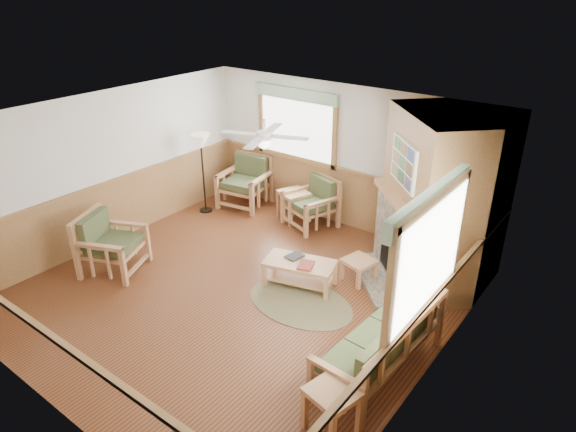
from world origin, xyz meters
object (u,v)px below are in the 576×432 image
Objects in this scene: floor_lamp_left at (203,174)px; coffee_table at (300,274)px; sofa at (380,342)px; armchair_back_right at (311,203)px; footstool at (358,270)px; end_table_sofa at (332,410)px; armchair_left at (112,243)px; floor_lamp_right at (412,268)px; end_table_chairs at (294,206)px; armchair_back_left at (245,182)px.

coffee_table is at bearing -18.81° from floor_lamp_left.
armchair_back_right is (-2.97, 2.79, 0.04)m from sofa.
end_table_sofa is at bearing -65.22° from footstool.
footstool is 3.90m from floor_lamp_left.
armchair_back_right is 2.11m from footstool.
end_table_sofa is 3.03m from footstool.
floor_lamp_right is (4.39, 1.73, 0.32)m from armchair_left.
end_table_chairs is at bearing -161.28° from armchair_back_right.
armchair_back_left reaches higher than sofa.
end_table_sofa is at bearing -121.67° from armchair_left.
armchair_back_right is at bearing 127.59° from end_table_sofa.
armchair_left is 4.73m from floor_lamp_right.
coffee_table is (1.09, -1.85, -0.25)m from armchair_back_right.
armchair_back_left reaches higher than end_table_chairs.
sofa is at bearing -40.80° from armchair_back_left.
armchair_left reaches higher than footstool.
floor_lamp_right is at bearing 95.78° from end_table_sofa.
floor_lamp_right reaches higher than armchair_back_left.
end_table_chairs is 2.44m from footstool.
floor_lamp_right is at bearing -92.60° from armchair_left.
armchair_back_left is at bearing -177.96° from end_table_chairs.
armchair_back_left is 0.91m from floor_lamp_left.
armchair_back_right is 2.16m from coffee_table.
floor_lamp_right is at bearing -9.38° from floor_lamp_left.
coffee_table is 3.41m from floor_lamp_left.
floor_lamp_left is at bearing 170.62° from floor_lamp_right.
sofa reaches higher than end_table_sofa.
armchair_back_left is (-4.60, 2.74, 0.08)m from sofa.
coffee_table is 0.67× the size of floor_lamp_right.
floor_lamp_left reaches higher than armchair_back_right.
end_table_chairs reaches higher than footstool.
sofa is at bearing -24.47° from armchair_back_right.
sofa is 4.61m from armchair_left.
sofa is 1.16× the size of floor_lamp_right.
armchair_back_left is 6.05m from end_table_sofa.
armchair_back_left is at bearing 57.91° from floor_lamp_left.
floor_lamp_right is at bearing -26.32° from end_table_chairs.
footstool is at bearing -139.61° from sofa.
armchair_back_left is 1.26m from end_table_chairs.
end_table_chairs reaches higher than end_table_sofa.
armchair_left is 1.64× the size of end_table_chairs.
armchair_back_left is at bearing -159.73° from armchair_back_right.
end_table_chairs is (1.22, 3.30, -0.19)m from armchair_left.
floor_lamp_left is (-3.17, 1.08, 0.60)m from coffee_table.
floor_lamp_left reaches higher than sofa.
coffee_table is at bearing -133.83° from footstool.
footstool is (3.36, 2.14, -0.30)m from armchair_left.
floor_lamp_right is (1.69, 0.28, 0.60)m from coffee_table.
armchair_left is at bearing -97.35° from armchair_back_right.
armchair_back_right is at bearing -50.21° from armchair_left.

